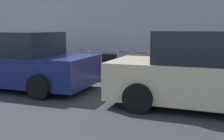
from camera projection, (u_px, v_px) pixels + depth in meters
name	position (u px, v px, depth m)	size (l,w,h in m)	color
ground_plane	(82.00, 81.00, 9.19)	(40.00, 40.00, 0.00)	#28282B
sidewalk_curb	(110.00, 69.00, 11.45)	(18.00, 5.00, 0.14)	#9E9B93
suitcase_teal_0	(184.00, 72.00, 8.41)	(0.42, 0.26, 0.61)	#0F606B
suitcase_navy_1	(169.00, 70.00, 8.57)	(0.39, 0.24, 0.66)	navy
suitcase_maroon_2	(154.00, 70.00, 8.69)	(0.37, 0.27, 0.92)	maroon
suitcase_olive_3	(140.00, 66.00, 8.95)	(0.47, 0.29, 0.84)	#59601E
suitcase_red_4	(124.00, 68.00, 9.09)	(0.45, 0.25, 0.86)	red
suitcase_black_5	(109.00, 65.00, 9.30)	(0.48, 0.22, 0.81)	black
suitcase_silver_6	(94.00, 66.00, 9.49)	(0.48, 0.19, 0.92)	#9EA0A8
suitcase_teal_7	(80.00, 65.00, 9.70)	(0.47, 0.20, 0.91)	#0F606B
suitcase_navy_8	(69.00, 66.00, 9.99)	(0.42, 0.27, 0.82)	navy
fire_hydrant	(53.00, 62.00, 10.19)	(0.39, 0.21, 0.73)	red
bollard_post	(35.00, 62.00, 10.32)	(0.15, 0.15, 0.70)	#333338
parked_car_beige_0	(209.00, 73.00, 5.97)	(4.46, 2.19, 1.71)	tan
parked_car_navy_1	(16.00, 62.00, 8.06)	(4.80, 2.31, 1.66)	#141E4C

